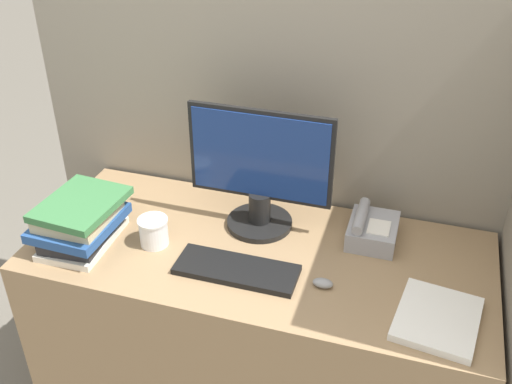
# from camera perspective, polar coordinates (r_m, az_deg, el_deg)

# --- Properties ---
(cubicle_panel_rear) EXTENTS (1.90, 0.04, 1.67)m
(cubicle_panel_rear) POSITION_cam_1_polar(r_m,az_deg,el_deg) (2.20, 3.06, 2.28)
(cubicle_panel_rear) COLOR gray
(cubicle_panel_rear) RESTS_ON ground_plane
(desk) EXTENTS (1.50, 0.66, 0.73)m
(desk) POSITION_cam_1_polar(r_m,az_deg,el_deg) (2.20, 0.23, -13.09)
(desk) COLOR #937551
(desk) RESTS_ON ground_plane
(monitor) EXTENTS (0.48, 0.22, 0.43)m
(monitor) POSITION_cam_1_polar(r_m,az_deg,el_deg) (1.97, 0.38, 1.58)
(monitor) COLOR black
(monitor) RESTS_ON desk
(keyboard) EXTENTS (0.38, 0.14, 0.02)m
(keyboard) POSITION_cam_1_polar(r_m,az_deg,el_deg) (1.87, -1.86, -7.41)
(keyboard) COLOR black
(keyboard) RESTS_ON desk
(mouse) EXTENTS (0.06, 0.04, 0.03)m
(mouse) POSITION_cam_1_polar(r_m,az_deg,el_deg) (1.82, 6.38, -8.62)
(mouse) COLOR gray
(mouse) RESTS_ON desk
(coffee_cup) EXTENTS (0.10, 0.10, 0.10)m
(coffee_cup) POSITION_cam_1_polar(r_m,az_deg,el_deg) (1.99, -9.72, -3.74)
(coffee_cup) COLOR white
(coffee_cup) RESTS_ON desk
(book_stack) EXTENTS (0.26, 0.30, 0.16)m
(book_stack) POSITION_cam_1_polar(r_m,az_deg,el_deg) (2.03, -16.37, -2.71)
(book_stack) COLOR silver
(book_stack) RESTS_ON desk
(desk_telephone) EXTENTS (0.16, 0.19, 0.10)m
(desk_telephone) POSITION_cam_1_polar(r_m,az_deg,el_deg) (2.02, 10.95, -3.55)
(desk_telephone) COLOR #99999E
(desk_telephone) RESTS_ON desk
(paper_pile) EXTENTS (0.25, 0.28, 0.02)m
(paper_pile) POSITION_cam_1_polar(r_m,az_deg,el_deg) (1.78, 16.88, -11.47)
(paper_pile) COLOR white
(paper_pile) RESTS_ON desk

